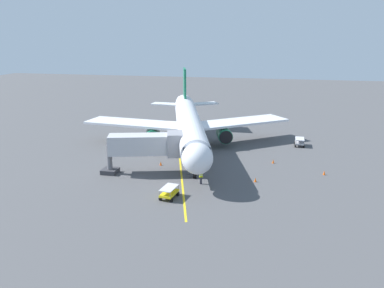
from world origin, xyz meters
TOP-DOWN VIEW (x-y plane):
  - ground_plane at (0.00, 0.00)m, footprint 220.00×220.00m
  - apron_lead_in_line at (-1.05, 6.84)m, footprint 11.12×38.55m
  - airplane at (-0.97, 0.57)m, footprint 33.49×39.64m
  - jet_bridge at (1.12, 12.89)m, footprint 11.44×5.62m
  - ground_crew_marshaller at (-5.91, 15.69)m, footprint 0.47×0.40m
  - baggage_cart_near_nose at (-18.40, -4.75)m, footprint 1.57×2.61m
  - baggage_cart_portside at (-3.28, 20.67)m, footprint 1.85×2.76m
  - safety_cone_nose_left at (-14.39, 5.47)m, footprint 0.32×0.32m
  - safety_cone_nose_right at (0.96, 9.84)m, footprint 0.32×0.32m
  - safety_cone_wing_port at (-12.39, 13.53)m, footprint 0.32×0.32m
  - safety_cone_wing_starboard at (-20.99, 9.00)m, footprint 0.32×0.32m

SIDE VIEW (x-z plane):
  - ground_plane at x=0.00m, z-range 0.00..0.00m
  - apron_lead_in_line at x=-1.05m, z-range 0.00..0.01m
  - safety_cone_nose_left at x=-14.39m, z-range 0.00..0.55m
  - safety_cone_nose_right at x=0.96m, z-range 0.00..0.55m
  - safety_cone_wing_port at x=-12.39m, z-range 0.00..0.55m
  - safety_cone_wing_starboard at x=-20.99m, z-range 0.00..0.55m
  - baggage_cart_near_nose at x=-18.40m, z-range 0.02..1.29m
  - baggage_cart_portside at x=-3.28m, z-range 0.02..1.29m
  - ground_crew_marshaller at x=-5.91m, z-range 0.03..1.74m
  - jet_bridge at x=1.12m, z-range 1.06..6.46m
  - airplane at x=-0.97m, z-range -1.75..9.75m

